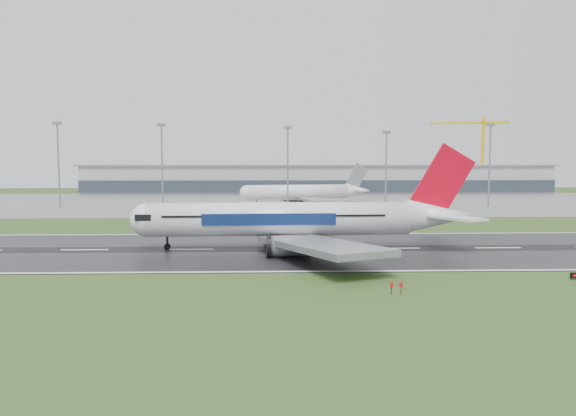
{
  "coord_description": "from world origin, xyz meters",
  "views": [
    {
      "loc": [
        -24.26,
        -102.37,
        16.56
      ],
      "look_at": [
        -20.74,
        12.0,
        7.0
      ],
      "focal_mm": 33.47,
      "sensor_mm": 36.0,
      "label": 1
    }
  ],
  "objects": [
    {
      "name": "tower_crane",
      "position": [
        95.68,
        200.0,
        21.2
      ],
      "size": [
        42.13,
        12.35,
        42.39
      ],
      "primitive_type": null,
      "rotation": [
        0.0,
        0.0,
        -0.24
      ],
      "color": "#E1B40A",
      "rests_on": "ground"
    },
    {
      "name": "floodmast_4",
      "position": [
        58.86,
        100.0,
        15.26
      ],
      "size": [
        0.64,
        0.64,
        30.51
      ],
      "primitive_type": "cylinder",
      "color": "gray",
      "rests_on": "ground"
    },
    {
      "name": "apron",
      "position": [
        0.0,
        125.0,
        0.04
      ],
      "size": [
        400.0,
        130.0,
        0.08
      ],
      "primitive_type": "cube",
      "color": "slate",
      "rests_on": "ground"
    },
    {
      "name": "runway",
      "position": [
        0.0,
        0.0,
        0.05
      ],
      "size": [
        400.0,
        45.0,
        0.1
      ],
      "primitive_type": "cube",
      "color": "black",
      "rests_on": "ground"
    },
    {
      "name": "main_airliner",
      "position": [
        -18.03,
        0.6,
        9.83
      ],
      "size": [
        68.21,
        65.19,
        19.47
      ],
      "primitive_type": null,
      "rotation": [
        0.0,
        0.0,
        0.04
      ],
      "color": "white",
      "rests_on": "runway"
    },
    {
      "name": "floodmast_2",
      "position": [
        -18.12,
        100.0,
        14.66
      ],
      "size": [
        0.64,
        0.64,
        29.32
      ],
      "primitive_type": "cylinder",
      "color": "gray",
      "rests_on": "ground"
    },
    {
      "name": "ground",
      "position": [
        0.0,
        0.0,
        0.0
      ],
      "size": [
        520.0,
        520.0,
        0.0
      ],
      "primitive_type": "plane",
      "color": "#294619",
      "rests_on": "ground"
    },
    {
      "name": "terminal",
      "position": [
        0.0,
        185.0,
        7.5
      ],
      "size": [
        240.0,
        36.0,
        15.0
      ],
      "primitive_type": "cube",
      "color": "#91949B",
      "rests_on": "ground"
    },
    {
      "name": "floodmast_0",
      "position": [
        -103.39,
        100.0,
        15.34
      ],
      "size": [
        0.64,
        0.64,
        30.68
      ],
      "primitive_type": "cylinder",
      "color": "gray",
      "rests_on": "ground"
    },
    {
      "name": "floodmast_1",
      "position": [
        -65.14,
        100.0,
        15.08
      ],
      "size": [
        0.64,
        0.64,
        30.17
      ],
      "primitive_type": "cylinder",
      "color": "gray",
      "rests_on": "ground"
    },
    {
      "name": "parked_airliner",
      "position": [
        -11.44,
        114.52,
        8.11
      ],
      "size": [
        64.42,
        61.54,
        16.06
      ],
      "primitive_type": null,
      "rotation": [
        0.0,
        0.0,
        0.22
      ],
      "color": "white",
      "rests_on": "apron"
    },
    {
      "name": "floodmast_3",
      "position": [
        19.16,
        100.0,
        13.82
      ],
      "size": [
        0.64,
        0.64,
        27.63
      ],
      "primitive_type": "cylinder",
      "color": "gray",
      "rests_on": "ground"
    }
  ]
}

